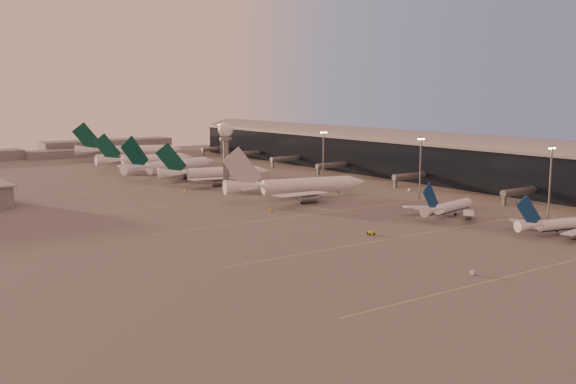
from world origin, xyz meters
TOP-DOWN VIEW (x-y plane):
  - ground at (0.00, 0.00)m, footprint 700.00×700.00m
  - taxiway_markings at (30.00, 56.00)m, footprint 180.00×185.25m
  - terminal at (107.88, 110.09)m, footprint 57.00×362.00m
  - radar_tower at (5.00, 120.00)m, footprint 6.40×6.40m
  - mast_a at (58.00, 0.00)m, footprint 3.60×0.56m
  - mast_b at (55.00, 55.00)m, footprint 3.60×0.56m
  - mast_c at (50.00, 110.00)m, footprint 3.60×0.56m
  - mast_d at (48.00, 200.00)m, footprint 3.60×0.56m
  - distant_horizon at (2.62, 325.14)m, footprint 165.00×37.50m
  - narrowbody_near at (41.61, -14.95)m, footprint 32.30×25.48m
  - narrowbody_mid at (37.25, 24.14)m, footprint 33.49×26.45m
  - widebody_white at (18.31, 86.05)m, footprint 60.13×47.63m
  - greentail_a at (13.71, 145.63)m, footprint 52.18×41.56m
  - greentail_b at (8.31, 180.35)m, footprint 58.75×46.82m
  - greentail_c at (11.80, 220.63)m, footprint 56.05×45.12m
  - greentail_d at (22.50, 270.57)m, footprint 63.18×50.13m
  - gsv_truck_a at (-14.76, -29.30)m, footprint 5.29×2.34m
  - gsv_catering_a at (61.15, -4.84)m, footprint 5.86×3.27m
  - gsv_tug_mid at (-4.85, 17.18)m, footprint 4.40×3.37m
  - gsv_truck_b at (52.34, 36.23)m, footprint 5.71×2.28m
  - gsv_truck_c at (-7.04, 67.25)m, footprint 4.96×3.08m
  - gsv_catering_b at (69.09, 74.09)m, footprint 5.81×3.50m
  - gsv_tug_far at (21.29, 104.69)m, footprint 3.51×3.97m
  - gsv_truck_d at (-11.46, 126.38)m, footprint 2.37×4.92m
  - gsv_tug_hangar at (49.66, 163.14)m, footprint 4.09×2.98m

SIDE VIEW (x-z plane):
  - ground at x=0.00m, z-range 0.00..0.00m
  - taxiway_markings at x=30.00m, z-range 0.00..0.02m
  - gsv_tug_far at x=21.29m, z-range 0.01..0.99m
  - gsv_tug_hangar at x=49.66m, z-range 0.02..1.07m
  - gsv_tug_mid at x=-4.85m, z-range 0.02..1.13m
  - gsv_truck_c at x=-7.04m, z-range 0.02..1.91m
  - gsv_truck_d at x=-11.46m, z-range 0.02..1.93m
  - gsv_truck_a at x=-14.76m, z-range 0.02..2.09m
  - gsv_truck_b at x=52.34m, z-range 0.02..2.31m
  - gsv_catering_b at x=69.09m, z-range 0.00..4.45m
  - gsv_catering_a at x=61.15m, z-range 0.00..4.57m
  - narrowbody_near at x=41.61m, z-range -3.81..9.01m
  - narrowbody_mid at x=37.25m, z-range -3.94..9.30m
  - greentail_a at x=13.71m, z-range -6.29..13.16m
  - greentail_c at x=11.80m, z-range -6.58..13.77m
  - widebody_white at x=18.31m, z-range -7.02..14.48m
  - greentail_b at x=8.31m, z-range -7.06..14.78m
  - distant_horizon at x=2.62m, z-range -0.61..8.39m
  - greentail_d at x=22.50m, z-range -7.75..16.23m
  - terminal at x=107.88m, z-range -1.00..22.04m
  - mast_a at x=58.00m, z-range 1.24..26.24m
  - mast_b at x=55.00m, z-range 1.24..26.24m
  - mast_c at x=50.00m, z-range 1.24..26.24m
  - mast_d at x=48.00m, z-range 1.24..26.24m
  - radar_tower at x=5.00m, z-range 5.40..36.50m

